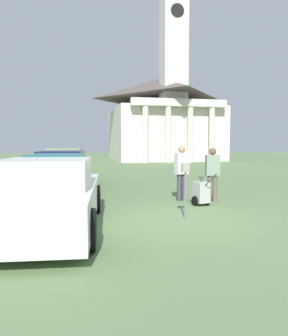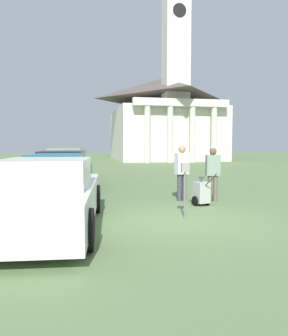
% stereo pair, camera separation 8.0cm
% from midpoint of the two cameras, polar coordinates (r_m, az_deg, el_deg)
% --- Properties ---
extents(ground_plane, '(120.00, 120.00, 0.00)m').
position_cam_midpoint_polar(ground_plane, '(7.85, 6.28, -8.93)').
color(ground_plane, '#607A4C').
extents(parked_car_white, '(2.41, 5.13, 1.48)m').
position_cam_midpoint_polar(parked_car_white, '(7.13, -16.71, -4.79)').
color(parked_car_white, silver).
rests_on(parked_car_white, ground_plane).
extents(parked_car_teal, '(2.27, 5.30, 1.47)m').
position_cam_midpoint_polar(parked_car_teal, '(10.63, -14.94, -1.80)').
color(parked_car_teal, '#23666B').
rests_on(parked_car_teal, ground_plane).
extents(parked_car_navy, '(2.34, 5.33, 1.50)m').
position_cam_midpoint_polar(parked_car_navy, '(13.54, -14.17, -0.52)').
color(parked_car_navy, '#19234C').
rests_on(parked_car_navy, ground_plane).
extents(parked_car_sage, '(2.24, 5.28, 1.57)m').
position_cam_midpoint_polar(parked_car_sage, '(16.91, -13.62, 0.48)').
color(parked_car_sage, gray).
rests_on(parked_car_sage, ground_plane).
extents(parking_meter, '(0.18, 0.09, 1.33)m').
position_cam_midpoint_polar(parking_meter, '(7.83, 6.94, -2.07)').
color(parking_meter, slate).
rests_on(parking_meter, ground_plane).
extents(person_worker, '(0.46, 0.32, 1.73)m').
position_cam_midpoint_polar(person_worker, '(10.29, 6.34, -0.24)').
color(person_worker, '#3F3F47').
rests_on(person_worker, ground_plane).
extents(person_supervisor, '(0.44, 0.26, 1.66)m').
position_cam_midpoint_polar(person_supervisor, '(10.33, 11.61, -0.54)').
color(person_supervisor, '#665B4C').
rests_on(person_supervisor, ground_plane).
extents(equipment_cart, '(0.52, 1.00, 1.00)m').
position_cam_midpoint_polar(equipment_cart, '(9.66, 9.69, -4.15)').
color(equipment_cart, '#B2B2AD').
rests_on(equipment_cart, ground_plane).
extents(church, '(11.29, 14.79, 22.23)m').
position_cam_midpoint_polar(church, '(38.61, 2.96, 9.31)').
color(church, silver).
rests_on(church, ground_plane).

